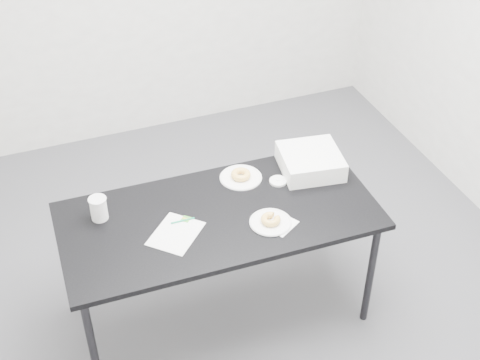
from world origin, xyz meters
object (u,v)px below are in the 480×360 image
object	(u,v)px
scorecard	(176,234)
coffee_cup	(99,208)
plate_near	(271,222)
plate_far	(241,178)
pen	(183,221)
donut_near	(271,219)
table	(219,222)
bakery_box	(310,161)
donut_far	(241,175)

from	to	relation	value
scorecard	coffee_cup	distance (m)	0.43
plate_near	plate_far	distance (m)	0.42
plate_near	coffee_cup	size ratio (longest dim) A/B	1.66
pen	scorecard	bearing A→B (deg)	-127.08
scorecard	pen	size ratio (longest dim) A/B	2.15
plate_near	coffee_cup	bearing A→B (deg)	156.56
donut_near	table	bearing A→B (deg)	143.75
table	donut_near	world-z (taller)	donut_near
pen	plate_far	world-z (taller)	pen
table	coffee_cup	bearing A→B (deg)	163.57
pen	plate_far	xyz separation A→B (m)	(0.42, 0.24, -0.00)
pen	bakery_box	world-z (taller)	bakery_box
plate_far	coffee_cup	size ratio (longest dim) A/B	1.80
scorecard	bakery_box	size ratio (longest dim) A/B	0.82
plate_far	coffee_cup	bearing A→B (deg)	-175.82
table	scorecard	bearing A→B (deg)	-163.87
donut_near	bakery_box	world-z (taller)	bakery_box
bakery_box	donut_far	bearing A→B (deg)	179.69
plate_near	bakery_box	distance (m)	0.54
pen	donut_far	world-z (taller)	donut_far
coffee_cup	bakery_box	distance (m)	1.23
donut_near	plate_far	distance (m)	0.42
bakery_box	plate_far	bearing A→B (deg)	179.69
donut_near	plate_near	bearing A→B (deg)	0.00
donut_near	donut_far	bearing A→B (deg)	90.92
scorecard	donut_near	bearing A→B (deg)	32.69
table	pen	distance (m)	0.21
plate_near	pen	bearing A→B (deg)	157.54
pen	coffee_cup	size ratio (longest dim) A/B	0.95
plate_far	donut_far	world-z (taller)	donut_far
pen	bakery_box	distance (m)	0.85
plate_near	donut_far	bearing A→B (deg)	90.92
pen	plate_near	bearing A→B (deg)	-21.40
table	scorecard	distance (m)	0.28
coffee_cup	bakery_box	size ratio (longest dim) A/B	0.40
scorecard	plate_far	world-z (taller)	plate_far
coffee_cup	donut_far	bearing A→B (deg)	4.18
table	plate_far	distance (m)	0.34
donut_far	plate_near	bearing A→B (deg)	-89.08
table	donut_near	distance (m)	0.30
pen	plate_near	xyz separation A→B (m)	(0.43, -0.18, -0.00)
donut_far	bakery_box	distance (m)	0.41
scorecard	plate_near	world-z (taller)	plate_near
donut_near	coffee_cup	world-z (taller)	coffee_cup
plate_far	scorecard	bearing A→B (deg)	-146.38
bakery_box	donut_near	bearing A→B (deg)	-129.64
plate_near	bakery_box	size ratio (longest dim) A/B	0.66
table	pen	world-z (taller)	pen
table	plate_far	xyz separation A→B (m)	(0.22, 0.25, 0.06)
plate_far	bakery_box	xyz separation A→B (m)	(0.41, -0.06, 0.05)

